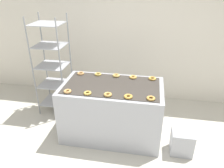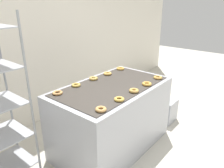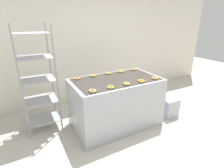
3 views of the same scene
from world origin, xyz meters
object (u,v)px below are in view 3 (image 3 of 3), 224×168
fryer_machine (116,102)px  donut_far_left (93,76)px  donut_far_center (108,73)px  glaze_bin (169,107)px  donut_near_right (141,81)px  donut_far_right (121,71)px  baking_rack_cart (38,80)px  donut_near_left (111,87)px  donut_far_leftmost (77,78)px  donut_far_rightmost (134,69)px  donut_near_leftmost (93,91)px  donut_near_center (126,84)px  donut_near_rightmost (155,78)px

fryer_machine → donut_far_left: 0.66m
donut_far_center → donut_far_left: bearing=179.3°
glaze_bin → donut_far_center: 1.47m
donut_near_right → donut_far_right: size_ratio=1.01×
baking_rack_cart → donut_far_right: 1.54m
baking_rack_cart → donut_far_center: bearing=-10.0°
donut_near_left → donut_far_center: (0.31, 0.67, 0.00)m
glaze_bin → donut_far_leftmost: (-1.73, 0.59, 0.74)m
donut_far_leftmost → donut_far_right: donut_far_right is taller
glaze_bin → donut_far_left: bearing=156.8°
glaze_bin → donut_far_rightmost: 1.08m
donut_near_leftmost → donut_far_right: (0.89, 0.67, -0.00)m
glaze_bin → donut_near_center: 1.35m
baking_rack_cart → donut_near_right: (1.52, -0.89, -0.01)m
glaze_bin → donut_near_right: (-0.83, -0.07, 0.74)m
glaze_bin → donut_near_left: (-1.42, -0.07, 0.74)m
donut_near_left → donut_far_left: 0.68m
donut_far_right → donut_near_leftmost: bearing=-143.3°
donut_far_center → donut_far_rightmost: donut_far_center is taller
fryer_machine → glaze_bin: 1.18m
baking_rack_cart → donut_near_right: 1.76m
donut_near_leftmost → donut_far_rightmost: donut_near_leftmost is taller
glaze_bin → donut_near_rightmost: size_ratio=3.14×
donut_far_right → donut_far_center: bearing=177.8°
fryer_machine → donut_near_right: size_ratio=12.94×
fryer_machine → donut_far_leftmost: bearing=152.1°
donut_near_left → donut_near_center: size_ratio=0.96×
donut_far_left → baking_rack_cart: bearing=166.9°
donut_near_center → donut_far_center: same height
glaze_bin → donut_far_left: (-1.43, 0.61, 0.74)m
baking_rack_cart → donut_near_leftmost: baking_rack_cart is taller
donut_near_leftmost → donut_near_left: size_ratio=1.00×
donut_near_center → donut_near_leftmost: bearing=-179.2°
glaze_bin → donut_near_rightmost: (-0.52, -0.06, 0.74)m
donut_near_left → donut_far_left: bearing=90.8°
fryer_machine → donut_near_leftmost: size_ratio=14.03×
donut_near_left → baking_rack_cart: bearing=136.2°
glaze_bin → donut_near_left: 1.60m
baking_rack_cart → donut_near_center: baking_rack_cart is taller
donut_near_center → donut_near_right: (0.30, -0.00, -0.00)m
donut_far_leftmost → donut_near_left: bearing=-64.7°
glaze_bin → donut_far_leftmost: donut_far_leftmost is taller
donut_near_center → baking_rack_cart: bearing=144.0°
donut_far_right → donut_near_center: bearing=-114.6°
donut_near_rightmost → donut_far_leftmost: bearing=151.7°
donut_far_right → donut_far_rightmost: 0.32m
donut_near_left → donut_far_leftmost: (-0.31, 0.66, -0.00)m
donut_far_leftmost → donut_far_rightmost: donut_far_rightmost is taller
fryer_machine → glaze_bin: bearing=-13.6°
glaze_bin → donut_far_left: size_ratio=3.26×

